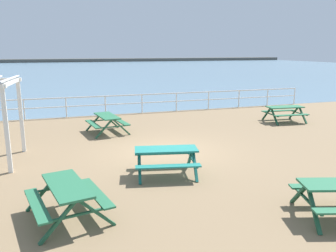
{
  "coord_description": "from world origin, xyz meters",
  "views": [
    {
      "loc": [
        -3.6,
        -11.13,
        3.56
      ],
      "look_at": [
        0.25,
        0.57,
        0.8
      ],
      "focal_mm": 36.55,
      "sensor_mm": 36.0,
      "label": 1
    }
  ],
  "objects_px": {
    "picnic_table_near_right": "(285,110)",
    "picnic_table_mid_centre": "(166,155)",
    "picnic_table_far_left": "(67,193)",
    "picnic_table_seaward": "(107,120)"
  },
  "relations": [
    {
      "from": "picnic_table_far_left",
      "to": "picnic_table_seaward",
      "type": "distance_m",
      "value": 7.78
    },
    {
      "from": "picnic_table_far_left",
      "to": "picnic_table_seaward",
      "type": "bearing_deg",
      "value": -26.24
    },
    {
      "from": "picnic_table_seaward",
      "to": "picnic_table_far_left",
      "type": "bearing_deg",
      "value": 157.02
    },
    {
      "from": "picnic_table_near_right",
      "to": "picnic_table_mid_centre",
      "type": "height_order",
      "value": "same"
    },
    {
      "from": "picnic_table_near_right",
      "to": "picnic_table_seaward",
      "type": "distance_m",
      "value": 8.84
    },
    {
      "from": "picnic_table_far_left",
      "to": "picnic_table_mid_centre",
      "type": "bearing_deg",
      "value": -67.87
    },
    {
      "from": "picnic_table_near_right",
      "to": "picnic_table_mid_centre",
      "type": "bearing_deg",
      "value": -141.43
    },
    {
      "from": "picnic_table_near_right",
      "to": "picnic_table_seaward",
      "type": "height_order",
      "value": "same"
    },
    {
      "from": "picnic_table_near_right",
      "to": "picnic_table_seaward",
      "type": "relative_size",
      "value": 0.97
    },
    {
      "from": "picnic_table_far_left",
      "to": "picnic_table_seaward",
      "type": "xyz_separation_m",
      "value": [
        1.95,
        7.53,
        0.0
      ]
    }
  ]
}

